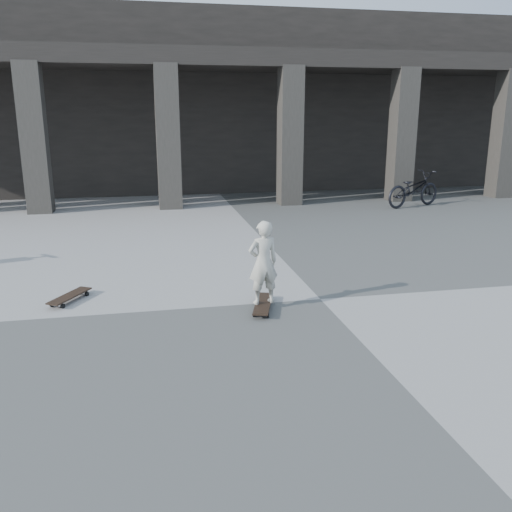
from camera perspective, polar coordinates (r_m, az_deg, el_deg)
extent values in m
plane|color=#4D4D4B|center=(8.19, 6.79, -4.53)|extent=(90.00, 90.00, 0.00)
cube|color=black|center=(21.46, -5.12, 15.64)|extent=(28.00, 6.00, 6.00)
cube|color=black|center=(17.16, -3.42, 19.88)|extent=(28.00, 2.80, 0.50)
cube|color=#302E28|center=(16.09, -22.31, 11.31)|extent=(0.65, 0.65, 4.00)
cube|color=#302E28|center=(15.85, -9.25, 12.17)|extent=(0.65, 0.65, 4.00)
cube|color=#302E28|center=(16.40, 3.61, 12.41)|extent=(0.65, 0.65, 4.00)
cube|color=#302E28|center=(17.67, 15.13, 12.12)|extent=(0.65, 0.65, 4.00)
cube|color=#302E28|center=(19.52, 24.75, 11.51)|extent=(0.65, 0.65, 4.00)
cube|color=black|center=(7.71, 0.75, -5.02)|extent=(0.48, 0.94, 0.02)
cube|color=#B2B2B7|center=(8.03, 0.95, -4.50)|extent=(0.20, 0.10, 0.03)
cube|color=#B2B2B7|center=(7.43, 0.53, -6.14)|extent=(0.20, 0.10, 0.03)
cylinder|color=black|center=(8.04, 0.27, -4.55)|extent=(0.05, 0.07, 0.07)
cylinder|color=black|center=(8.02, 1.63, -4.59)|extent=(0.05, 0.07, 0.07)
cylinder|color=black|center=(7.44, -0.21, -6.19)|extent=(0.05, 0.07, 0.07)
cylinder|color=black|center=(7.42, 1.27, -6.24)|extent=(0.05, 0.07, 0.07)
cube|color=black|center=(8.47, -19.03, -3.98)|extent=(0.59, 0.81, 0.02)
cube|color=#B2B2B7|center=(8.70, -17.88, -3.67)|extent=(0.18, 0.14, 0.03)
cube|color=#B2B2B7|center=(8.27, -20.19, -4.83)|extent=(0.18, 0.14, 0.03)
cylinder|color=black|center=(8.76, -18.36, -3.66)|extent=(0.06, 0.08, 0.07)
cylinder|color=black|center=(8.65, -17.38, -3.81)|extent=(0.06, 0.08, 0.07)
cylinder|color=black|center=(8.33, -20.69, -4.81)|extent=(0.06, 0.08, 0.07)
cylinder|color=black|center=(8.22, -19.68, -4.98)|extent=(0.06, 0.08, 0.07)
imported|color=#BBB8A9|center=(7.53, 0.76, -0.70)|extent=(0.48, 0.35, 1.19)
imported|color=black|center=(16.67, 16.23, 6.79)|extent=(2.10, 1.33, 1.04)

